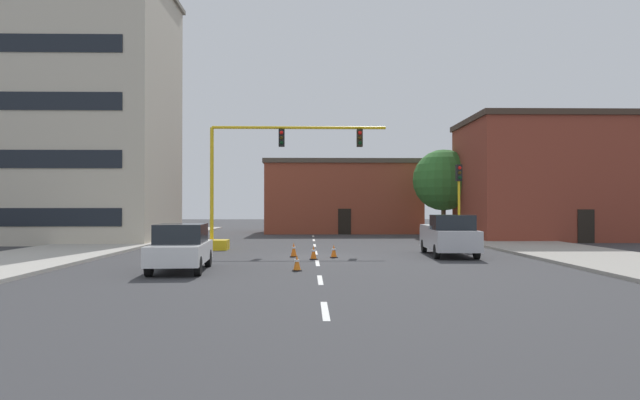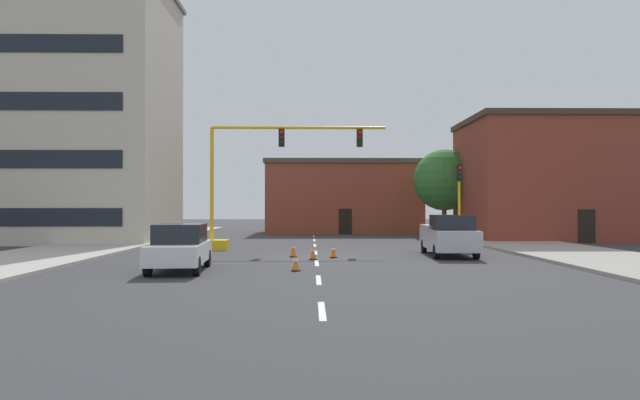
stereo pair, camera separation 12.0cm
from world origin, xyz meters
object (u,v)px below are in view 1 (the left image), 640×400
Objects in this scene: traffic_cone_roadside_a at (314,253)px; pickup_truck_silver at (449,236)px; sedan_white_near_left at (181,247)px; traffic_light_pole_right at (459,187)px; tree_right_far at (443,180)px; traffic_cone_roadside_c at (334,251)px; traffic_signal_gantry at (238,208)px; traffic_cone_roadside_b at (294,250)px; traffic_cone_roadside_d at (297,263)px.

pickup_truck_silver is at bearing 15.38° from traffic_cone_roadside_a.
pickup_truck_silver is 1.19× the size of sedan_white_near_left.
traffic_light_pole_right is at bearing 70.14° from pickup_truck_silver.
tree_right_far is at bearing 80.62° from traffic_light_pole_right.
traffic_light_pole_right is 10.17m from traffic_cone_roadside_c.
traffic_light_pole_right is 1.04× the size of sedan_white_near_left.
traffic_cone_roadside_c is at bearing -170.82° from pickup_truck_silver.
traffic_signal_gantry is 11.51m from pickup_truck_silver.
traffic_cone_roadside_b reaches higher than traffic_cone_roadside_d.
traffic_cone_roadside_a is (4.94, 4.52, -0.58)m from sedan_white_near_left.
tree_right_far is 21.39m from traffic_cone_roadside_c.
tree_right_far is 22.61m from traffic_cone_roadside_a.
traffic_signal_gantry is 11.14m from traffic_cone_roadside_d.
traffic_cone_roadside_a is (-8.44, -6.98, -3.22)m from traffic_light_pole_right.
tree_right_far is at bearing 77.47° from pickup_truck_silver.
traffic_signal_gantry is at bearing 85.50° from sedan_white_near_left.
traffic_signal_gantry is at bearing 125.23° from traffic_cone_roadside_a.
traffic_cone_roadside_a is (-6.57, -1.81, -0.66)m from pickup_truck_silver.
traffic_cone_roadside_a is at bearing -140.39° from traffic_light_pole_right.
sedan_white_near_left is (-0.82, -10.37, -1.44)m from traffic_signal_gantry.
traffic_signal_gantry reaches higher than traffic_cone_roadside_c.
tree_right_far is at bearing 62.88° from traffic_cone_roadside_c.
pickup_truck_silver reaches higher than traffic_cone_roadside_a.
traffic_signal_gantry reaches higher than traffic_light_pole_right.
traffic_cone_roadside_b is (-7.49, -0.48, -0.64)m from pickup_truck_silver.
traffic_signal_gantry is 10.50m from sedan_white_near_left.
sedan_white_near_left is at bearing -151.19° from pickup_truck_silver.
traffic_signal_gantry reaches higher than traffic_cone_roadside_b.
pickup_truck_silver is at bearing 9.18° from traffic_cone_roadside_c.
sedan_white_near_left is 7.12m from traffic_cone_roadside_b.
traffic_light_pole_right is 12.80m from tree_right_far.
pickup_truck_silver is 7.93× the size of traffic_cone_roadside_b.
tree_right_far is at bearing 65.15° from traffic_cone_roadside_d.
traffic_light_pole_right is 6.07m from pickup_truck_silver.
pickup_truck_silver is 6.84m from traffic_cone_roadside_a.
traffic_cone_roadside_b is at bearing -176.34° from pickup_truck_silver.
traffic_cone_roadside_a is 1.31m from traffic_cone_roadside_c.
pickup_truck_silver is (-1.87, -5.18, -2.55)m from traffic_light_pole_right.
pickup_truck_silver is at bearing 3.66° from traffic_cone_roadside_b.
traffic_cone_roadside_a is (4.13, -5.84, -2.02)m from traffic_signal_gantry.
traffic_light_pole_right is at bearing 39.61° from traffic_cone_roadside_a.
traffic_light_pole_right reaches higher than pickup_truck_silver.
traffic_cone_roadside_a is 1.03× the size of traffic_cone_roadside_c.
traffic_cone_roadside_c reaches higher than traffic_cone_roadside_d.
traffic_signal_gantry reaches higher than pickup_truck_silver.
traffic_signal_gantry is 5.88m from traffic_cone_roadside_b.
sedan_white_near_left is (-11.51, -6.33, -0.09)m from pickup_truck_silver.
traffic_signal_gantry is 12.67m from traffic_light_pole_right.
sedan_white_near_left is at bearing -122.68° from tree_right_far.
traffic_cone_roadside_b is (-9.36, -5.65, -3.19)m from traffic_light_pole_right.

